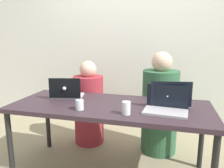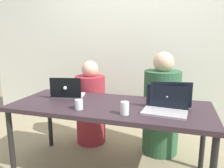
# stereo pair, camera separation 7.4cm
# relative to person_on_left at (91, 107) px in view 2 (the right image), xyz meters

# --- Properties ---
(back_wall) EXTENTS (4.79, 0.10, 2.66)m
(back_wall) POSITION_rel_person_on_left_xyz_m (0.44, 0.66, 0.86)
(back_wall) COLOR silver
(back_wall) RESTS_ON ground
(desk) EXTENTS (1.84, 0.75, 0.71)m
(desk) POSITION_rel_person_on_left_xyz_m (0.44, -0.58, 0.19)
(desk) COLOR #35262E
(desk) RESTS_ON ground
(person_on_left) EXTENTS (0.45, 0.45, 1.05)m
(person_on_left) POSITION_rel_person_on_left_xyz_m (0.00, 0.00, 0.00)
(person_on_left) COLOR maroon
(person_on_left) RESTS_ON ground
(person_on_right) EXTENTS (0.49, 0.49, 1.17)m
(person_on_right) POSITION_rel_person_on_left_xyz_m (0.87, 0.00, 0.06)
(person_on_right) COLOR #2E5D3C
(person_on_right) RESTS_ON ground
(laptop_front_right) EXTENTS (0.37, 0.26, 0.21)m
(laptop_front_right) POSITION_rel_person_on_left_xyz_m (0.95, -0.66, 0.29)
(laptop_front_right) COLOR #B3B1B8
(laptop_front_right) RESTS_ON desk
(laptop_back_right) EXTENTS (0.39, 0.31, 0.24)m
(laptop_back_right) POSITION_rel_person_on_left_xyz_m (0.97, -0.47, 0.30)
(laptop_back_right) COLOR silver
(laptop_back_right) RESTS_ON desk
(laptop_back_left) EXTENTS (0.36, 0.29, 0.22)m
(laptop_back_left) POSITION_rel_person_on_left_xyz_m (-0.06, -0.47, 0.29)
(laptop_back_left) COLOR silver
(laptop_back_left) RESTS_ON desk
(water_glass_left) EXTENTS (0.07, 0.07, 0.09)m
(water_glass_left) POSITION_rel_person_on_left_xyz_m (0.22, -0.79, 0.28)
(water_glass_left) COLOR silver
(water_glass_left) RESTS_ON desk
(water_glass_right) EXTENTS (0.07, 0.07, 0.11)m
(water_glass_right) POSITION_rel_person_on_left_xyz_m (0.63, -0.81, 0.29)
(water_glass_right) COLOR white
(water_glass_right) RESTS_ON desk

